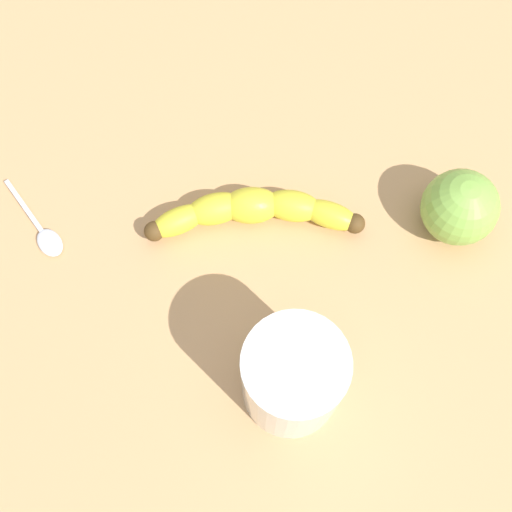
% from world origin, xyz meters
% --- Properties ---
extents(wooden_tabletop, '(1.20, 1.20, 0.03)m').
position_xyz_m(wooden_tabletop, '(0.00, 0.00, 0.01)').
color(wooden_tabletop, tan).
rests_on(wooden_tabletop, ground).
extents(banana, '(0.14, 0.20, 0.04)m').
position_xyz_m(banana, '(0.06, 0.00, 0.05)').
color(banana, yellow).
rests_on(banana, wooden_tabletop).
extents(smoothie_glass, '(0.09, 0.09, 0.11)m').
position_xyz_m(smoothie_glass, '(-0.11, 0.08, 0.08)').
color(smoothie_glass, silver).
rests_on(smoothie_glass, wooden_tabletop).
extents(green_apple_fruit, '(0.08, 0.08, 0.08)m').
position_xyz_m(green_apple_fruit, '(-0.07, -0.17, 0.07)').
color(green_apple_fruit, '#84B747').
rests_on(green_apple_fruit, wooden_tabletop).
extents(teaspoon, '(0.11, 0.02, 0.01)m').
position_xyz_m(teaspoon, '(0.17, 0.20, 0.03)').
color(teaspoon, silver).
rests_on(teaspoon, wooden_tabletop).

